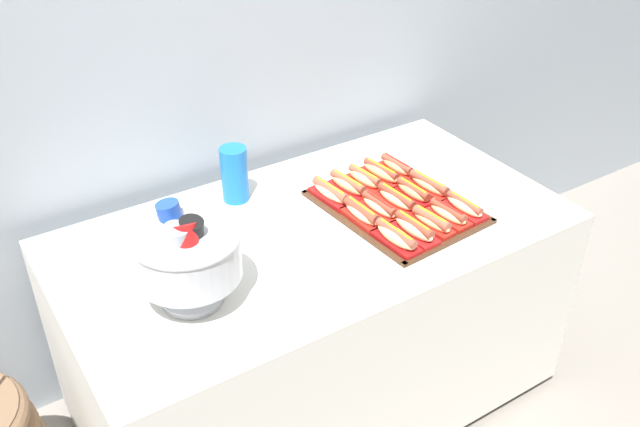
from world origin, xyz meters
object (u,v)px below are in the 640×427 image
object	(u,v)px
hot_dog_7	(396,200)
cup_stack	(234,174)
hot_dog_10	(331,193)
hot_dog_3	(448,214)
hot_dog_11	(348,186)
hot_dog_4	(464,207)
hot_dog_2	(431,222)
hot_dog_0	(396,237)
hot_dog_13	(381,173)
donut	(181,235)
hot_dog_14	(397,167)
hot_dog_5	(362,214)
serving_tray	(396,207)
hot_dog_6	(379,207)
buffet_table	(315,315)
hot_dog_12	(365,179)
punch_bowl	(187,253)
hot_dog_9	(429,186)
hot_dog_8	(413,193)
hot_dog_1	(414,229)

from	to	relation	value
hot_dog_7	cup_stack	world-z (taller)	cup_stack
hot_dog_10	cup_stack	distance (m)	0.33
hot_dog_3	hot_dog_11	distance (m)	0.36
cup_stack	hot_dog_4	bearing A→B (deg)	-40.48
hot_dog_11	hot_dog_2	bearing A→B (deg)	-73.20
hot_dog_0	hot_dog_13	bearing A→B (deg)	59.71
hot_dog_10	hot_dog_11	bearing A→B (deg)	4.00
donut	hot_dog_14	bearing A→B (deg)	-3.20
hot_dog_5	hot_dog_13	distance (m)	0.28
serving_tray	hot_dog_6	size ratio (longest dim) A/B	3.25
buffet_table	hot_dog_12	distance (m)	0.50
punch_bowl	cup_stack	xyz separation A→B (m)	(0.35, 0.41, -0.06)
hot_dog_4	punch_bowl	distance (m)	0.94
hot_dog_7	hot_dog_13	world-z (taller)	hot_dog_13
punch_bowl	hot_dog_6	bearing A→B (deg)	5.18
hot_dog_9	hot_dog_3	bearing A→B (deg)	-110.45
hot_dog_8	hot_dog_9	bearing A→B (deg)	4.00
hot_dog_4	cup_stack	bearing A→B (deg)	139.52
hot_dog_4	hot_dog_12	distance (m)	0.36
punch_bowl	hot_dog_2	bearing A→B (deg)	-7.05
hot_dog_4	hot_dog_13	world-z (taller)	hot_dog_13
buffet_table	cup_stack	size ratio (longest dim) A/B	8.43
serving_tray	buffet_table	bearing A→B (deg)	170.53
hot_dog_14	cup_stack	bearing A→B (deg)	163.23
hot_dog_5	donut	size ratio (longest dim) A/B	1.40
hot_dog_7	hot_dog_14	world-z (taller)	hot_dog_7
hot_dog_11	punch_bowl	size ratio (longest dim) A/B	0.59
hot_dog_0	hot_dog_13	world-z (taller)	hot_dog_0
hot_dog_7	hot_dog_12	bearing A→B (deg)	94.00
hot_dog_12	hot_dog_14	distance (m)	0.15
hot_dog_4	hot_dog_13	distance (m)	0.34
hot_dog_7	hot_dog_12	world-z (taller)	hot_dog_12
hot_dog_0	hot_dog_3	xyz separation A→B (m)	(0.22, 0.02, -0.00)
hot_dog_1	hot_dog_8	distance (m)	0.22
serving_tray	hot_dog_10	bearing A→B (deg)	136.27
hot_dog_4	donut	distance (m)	0.92
hot_dog_0	cup_stack	xyz separation A→B (m)	(-0.28, 0.52, 0.06)
hot_dog_6	hot_dog_14	world-z (taller)	hot_dog_14
hot_dog_2	hot_dog_14	distance (m)	0.36
hot_dog_2	cup_stack	world-z (taller)	cup_stack
hot_dog_5	hot_dog_12	bearing A→B (deg)	51.72
hot_dog_10	hot_dog_12	size ratio (longest dim) A/B	1.09
hot_dog_0	hot_dog_4	size ratio (longest dim) A/B	1.08
hot_dog_4	hot_dog_13	xyz separation A→B (m)	(-0.10, 0.32, 0.00)
buffet_table	cup_stack	world-z (taller)	cup_stack
serving_tray	hot_dog_1	world-z (taller)	hot_dog_1
hot_dog_9	hot_dog_12	bearing A→B (deg)	136.27
hot_dog_1	hot_dog_8	xyz separation A→B (m)	(0.14, 0.18, -0.00)
buffet_table	hot_dog_6	distance (m)	0.46
hot_dog_11	hot_dog_12	world-z (taller)	hot_dog_11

